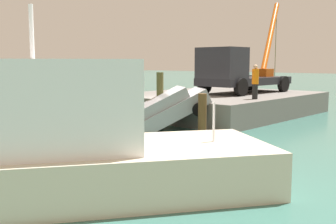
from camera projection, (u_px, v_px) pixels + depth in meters
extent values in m
plane|color=#386B60|center=(172.00, 121.00, 21.72)|extent=(200.00, 200.00, 0.00)
cube|color=slate|center=(220.00, 103.00, 24.87)|extent=(11.18, 8.94, 1.25)
cube|color=black|center=(245.00, 81.00, 25.06)|extent=(6.76, 2.89, 0.45)
cube|color=#26262C|center=(222.00, 63.00, 23.24)|extent=(1.97, 2.57, 1.75)
cylinder|color=black|center=(241.00, 87.00, 22.54)|extent=(1.01, 0.34, 1.00)
cylinder|color=black|center=(205.00, 85.00, 24.35)|extent=(1.01, 0.34, 1.00)
cylinder|color=black|center=(284.00, 84.00, 25.82)|extent=(1.01, 0.34, 1.00)
cylinder|color=black|center=(249.00, 83.00, 27.64)|extent=(1.01, 0.34, 1.00)
cylinder|color=#BF4C0C|center=(271.00, 35.00, 28.47)|extent=(5.23, 2.14, 5.06)
cube|color=#BF4C0C|center=(263.00, 73.00, 26.41)|extent=(1.00, 1.00, 0.50)
cylinder|color=#4C4C19|center=(276.00, 45.00, 30.91)|extent=(0.04, 0.04, 5.98)
cylinder|color=black|center=(255.00, 92.00, 20.74)|extent=(0.28, 0.28, 0.77)
cylinder|color=orange|center=(255.00, 77.00, 20.65)|extent=(0.34, 0.34, 0.77)
sphere|color=tan|center=(256.00, 67.00, 20.59)|extent=(0.22, 0.22, 0.22)
cube|color=#99999E|center=(160.00, 117.00, 18.92)|extent=(4.72, 3.98, 2.65)
cube|color=#99999E|center=(159.00, 104.00, 18.84)|extent=(2.99, 2.71, 1.57)
cylinder|color=black|center=(134.00, 144.00, 17.90)|extent=(0.83, 0.66, 0.85)
cylinder|color=black|center=(129.00, 137.00, 19.57)|extent=(0.83, 0.66, 0.85)
cylinder|color=black|center=(199.00, 110.00, 18.42)|extent=(0.83, 0.66, 0.85)
cylinder|color=black|center=(188.00, 106.00, 20.09)|extent=(0.83, 0.66, 0.85)
cube|color=beige|center=(10.00, 192.00, 9.31)|extent=(12.03, 9.73, 1.90)
cube|color=white|center=(34.00, 105.00, 9.21)|extent=(5.29, 4.82, 2.06)
cylinder|color=white|center=(32.00, 32.00, 9.01)|extent=(0.10, 0.10, 1.20)
cylinder|color=silver|center=(214.00, 122.00, 10.26)|extent=(0.06, 0.06, 1.00)
cylinder|color=brown|center=(99.00, 103.00, 22.43)|extent=(0.44, 0.44, 1.76)
cylinder|color=brown|center=(134.00, 103.00, 20.63)|extent=(0.35, 0.35, 2.19)
cylinder|color=#4E4D27|center=(160.00, 100.00, 19.66)|extent=(0.34, 0.34, 2.64)
cylinder|color=brown|center=(202.00, 114.00, 17.90)|extent=(0.38, 0.38, 1.76)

